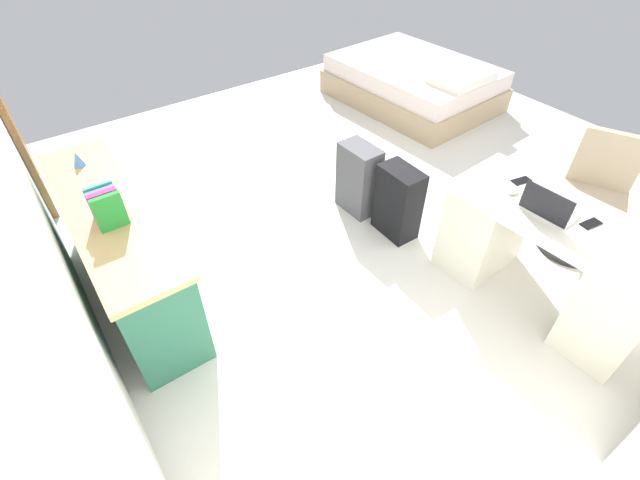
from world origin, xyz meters
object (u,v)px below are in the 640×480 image
Objects in this scene: credenza at (123,251)px; laptop at (548,208)px; bed at (414,83)px; cell_phone_near_laptop at (591,224)px; suitcase_black at (398,202)px; figurine_small at (77,159)px; suitcase_spare_grey at (359,179)px; computer_mouse at (514,191)px; desk at (547,258)px; cell_phone_by_mouse at (521,181)px; office_chair at (590,202)px.

laptop reaches higher than credenza.
cell_phone_near_laptop reaches higher than bed.
suitcase_black is 4.50× the size of cell_phone_near_laptop.
figurine_small is (2.46, 2.37, 0.08)m from cell_phone_near_laptop.
figurine_small is at bearing 0.15° from credenza.
cell_phone_near_laptop reaches higher than suitcase_spare_grey.
credenza is at bearing -179.85° from figurine_small.
credenza is 0.91× the size of bed.
cell_phone_near_laptop is 1.24× the size of figurine_small.
figurine_small is at bearing 45.40° from computer_mouse.
figurine_small is (2.33, 2.31, 0.44)m from desk.
figurine_small is at bearing 63.71° from cell_phone_by_mouse.
cell_phone_near_laptop is at bearing -153.49° from desk.
desk is 2.36× the size of suitcase_spare_grey.
suitcase_spare_grey is at bearing 13.44° from desk.
desk is 2.90m from credenza.
suitcase_black is at bearing 132.45° from bed.
suitcase_spare_grey is 1.31m from cell_phone_by_mouse.
cell_phone_by_mouse reaches higher than suitcase_spare_grey.
credenza is 2.81m from laptop.
suitcase_spare_grey reaches higher than bed.
cell_phone_by_mouse reaches higher than bed.
computer_mouse is at bearing 22.32° from cell_phone_near_laptop.
computer_mouse is (-0.76, -0.26, 0.45)m from suitcase_black.
computer_mouse is at bearing -121.66° from credenza.
office_chair is 0.52× the size of credenza.
figurine_small reaches higher than bed.
cell_phone_by_mouse is at bearing -75.57° from computer_mouse.
computer_mouse is at bearing 146.84° from bed.
suitcase_black is 0.92m from computer_mouse.
bed is at bearing -16.53° from office_chair.
bed is at bearing -18.77° from cell_phone_by_mouse.
laptop reaches higher than suitcase_spare_grey.
suitcase_spare_grey is 4.59× the size of cell_phone_near_laptop.
suitcase_black is at bearing -107.52° from credenza.
computer_mouse reaches higher than credenza.
laptop is 3.16m from figurine_small.
laptop is at bearing 94.25° from office_chair.
office_chair is at bearing -59.62° from cell_phone_near_laptop.
office_chair reaches higher than suitcase_black.
suitcase_spare_grey is 4.59× the size of cell_phone_by_mouse.
office_chair is at bearing -106.92° from computer_mouse.
cell_phone_by_mouse is (0.31, -0.19, -0.04)m from laptop.
credenza is 2.94× the size of suitcase_black.
desk is at bearing -167.42° from suitcase_spare_grey.
desk is at bearing -174.76° from computer_mouse.
cell_phone_near_laptop is 1.00× the size of cell_phone_by_mouse.
bed is 3.01m from computer_mouse.
suitcase_black is at bearing 15.66° from desk.
suitcase_black reaches higher than bed.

